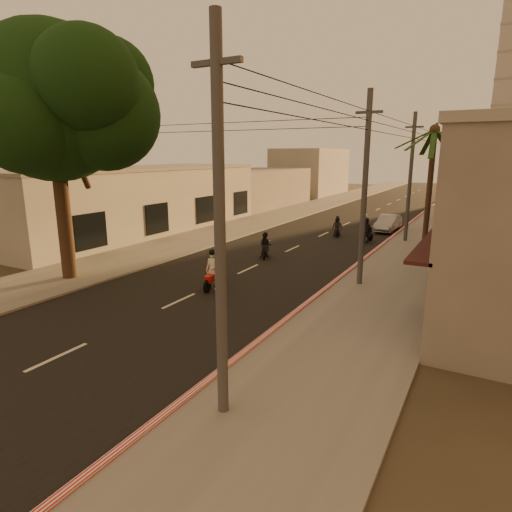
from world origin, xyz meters
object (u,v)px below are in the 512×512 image
object	(u,v)px
scooter_mid_b	(366,231)
scooter_far_a	(337,227)
scooter_mid_a	(265,246)
parked_car	(388,223)
scooter_red	(213,271)
broadleaf_tree	(60,103)
palm_tree	(434,137)

from	to	relation	value
scooter_mid_b	scooter_far_a	bearing A→B (deg)	169.15
scooter_mid_a	parked_car	distance (m)	13.91
scooter_red	broadleaf_tree	bearing A→B (deg)	-172.39
broadleaf_tree	scooter_far_a	size ratio (longest dim) A/B	7.51
scooter_red	scooter_mid_b	bearing A→B (deg)	68.05
broadleaf_tree	scooter_mid_b	size ratio (longest dim) A/B	6.68
scooter_red	parked_car	size ratio (longest dim) A/B	0.48
palm_tree	parked_car	distance (m)	10.98
scooter_mid_b	scooter_mid_a	bearing A→B (deg)	-104.18
parked_car	palm_tree	bearing A→B (deg)	-62.86
broadleaf_tree	parked_car	xyz separation A→B (m)	(10.72, 21.82, -7.80)
scooter_red	scooter_mid_a	size ratio (longest dim) A/B	1.20
scooter_red	scooter_mid_b	xyz separation A→B (m)	(3.41, 14.39, -0.04)
broadleaf_tree	scooter_red	xyz separation A→B (m)	(6.92, 2.01, -7.61)
broadleaf_tree	scooter_red	size ratio (longest dim) A/B	6.11
scooter_mid_b	parked_car	world-z (taller)	scooter_mid_b
scooter_red	parked_car	world-z (taller)	scooter_red
broadleaf_tree	palm_tree	xyz separation A→B (m)	(14.61, 13.86, -1.33)
broadleaf_tree	parked_car	bearing A→B (deg)	63.83
scooter_red	scooter_far_a	distance (m)	15.59
scooter_mid_a	scooter_mid_b	world-z (taller)	scooter_mid_b
scooter_mid_a	scooter_mid_b	bearing A→B (deg)	41.95
scooter_mid_a	scooter_mid_b	distance (m)	8.77
palm_tree	scooter_far_a	world-z (taller)	palm_tree
palm_tree	scooter_red	size ratio (longest dim) A/B	4.14
palm_tree	scooter_mid_b	size ratio (longest dim) A/B	4.53
parked_car	scooter_red	bearing A→B (deg)	-99.73
broadleaf_tree	scooter_far_a	world-z (taller)	broadleaf_tree
broadleaf_tree	parked_car	world-z (taller)	broadleaf_tree
scooter_far_a	broadleaf_tree	bearing A→B (deg)	-137.37
scooter_mid_b	scooter_far_a	size ratio (longest dim) A/B	1.12
broadleaf_tree	parked_car	size ratio (longest dim) A/B	2.95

